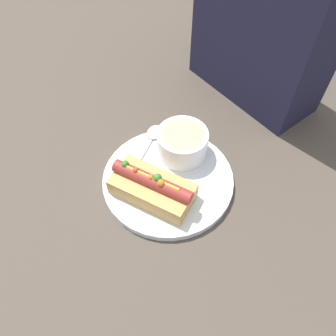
{
  "coord_description": "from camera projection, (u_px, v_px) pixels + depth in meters",
  "views": [
    {
      "loc": [
        0.29,
        -0.22,
        0.53
      ],
      "look_at": [
        0.0,
        0.0,
        0.04
      ],
      "focal_mm": 35.0,
      "sensor_mm": 36.0,
      "label": 1
    }
  ],
  "objects": [
    {
      "name": "ground_plane",
      "position": [
        168.0,
        182.0,
        0.65
      ],
      "size": [
        4.0,
        4.0,
        0.0
      ],
      "primitive_type": "plane",
      "color": "#4C4238"
    },
    {
      "name": "dinner_plate",
      "position": [
        168.0,
        179.0,
        0.64
      ],
      "size": [
        0.25,
        0.25,
        0.01
      ],
      "color": "white",
      "rests_on": "ground_plane"
    },
    {
      "name": "hot_dog",
      "position": [
        152.0,
        187.0,
        0.59
      ],
      "size": [
        0.17,
        0.13,
        0.06
      ],
      "rotation": [
        0.0,
        0.0,
        0.42
      ],
      "color": "tan",
      "rests_on": "dinner_plate"
    },
    {
      "name": "soup_bowl",
      "position": [
        182.0,
        142.0,
        0.65
      ],
      "size": [
        0.1,
        0.1,
        0.06
      ],
      "color": "white",
      "rests_on": "dinner_plate"
    },
    {
      "name": "spoon",
      "position": [
        152.0,
        138.0,
        0.69
      ],
      "size": [
        0.09,
        0.14,
        0.01
      ],
      "rotation": [
        0.0,
        0.0,
        2.1
      ],
      "color": "#B7B7BC",
      "rests_on": "dinner_plate"
    }
  ]
}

